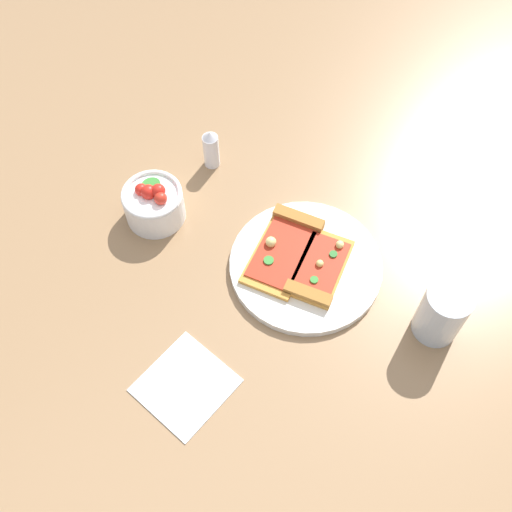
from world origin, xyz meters
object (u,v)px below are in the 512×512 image
at_px(plate, 306,265).
at_px(paper_napkin, 185,385).
at_px(pepper_shaker, 211,149).
at_px(soda_glass, 442,313).
at_px(pizza_slice_near, 285,246).
at_px(pizza_slice_far, 318,271).
at_px(salad_bowl, 154,203).

bearing_deg(plate, paper_napkin, 96.19).
bearing_deg(pepper_shaker, soda_glass, -174.26).
height_order(plate, pepper_shaker, pepper_shaker).
distance_m(plate, pizza_slice_near, 0.05).
bearing_deg(paper_napkin, pepper_shaker, -44.47).
xyz_separation_m(pizza_slice_far, salad_bowl, (0.27, 0.12, 0.01)).
relative_size(pizza_slice_near, pizza_slice_far, 1.17).
relative_size(pizza_slice_near, pepper_shaker, 2.22).
bearing_deg(salad_bowl, pizza_slice_near, -150.31).
xyz_separation_m(pizza_slice_near, soda_glass, (-0.25, -0.08, 0.03)).
bearing_deg(salad_bowl, pepper_shaker, -79.63).
bearing_deg(salad_bowl, pizza_slice_far, -155.82).
distance_m(plate, pepper_shaker, 0.27).
bearing_deg(pizza_slice_near, salad_bowl, 29.69).
bearing_deg(soda_glass, pizza_slice_near, 17.42).
bearing_deg(plate, soda_glass, -160.50).
bearing_deg(paper_napkin, plate, -83.81).
relative_size(pizza_slice_far, paper_napkin, 1.24).
distance_m(salad_bowl, pepper_shaker, 0.15).
relative_size(plate, paper_napkin, 2.01).
height_order(pizza_slice_near, soda_glass, soda_glass).
bearing_deg(pizza_slice_near, pepper_shaker, -7.69).
distance_m(pizza_slice_far, pepper_shaker, 0.30).
distance_m(pizza_slice_far, soda_glass, 0.20).
distance_m(pizza_slice_near, pizza_slice_far, 0.07).
bearing_deg(plate, pizza_slice_far, -176.28).
height_order(pizza_slice_far, pepper_shaker, pepper_shaker).
distance_m(pizza_slice_near, pepper_shaker, 0.23).
bearing_deg(pizza_slice_far, plate, 3.72).
distance_m(plate, salad_bowl, 0.27).
bearing_deg(pepper_shaker, salad_bowl, 100.37).
distance_m(pizza_slice_near, salad_bowl, 0.23).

